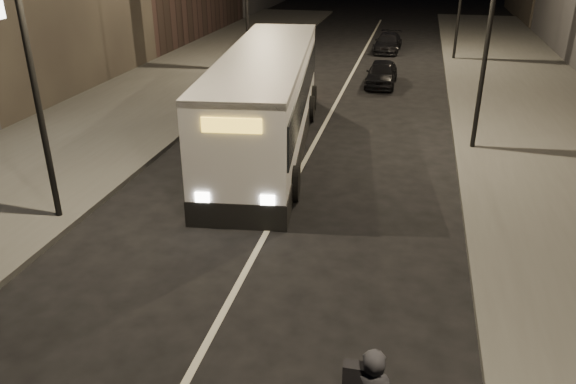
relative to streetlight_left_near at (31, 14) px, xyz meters
The scene contains 8 objects.
ground 8.55m from the streetlight_left_near, 36.88° to the right, with size 180.00×180.00×0.00m, color black.
sidewalk_right 17.87m from the streetlight_left_near, 35.87° to the left, with size 7.00×70.00×0.16m, color #3B3C39.
sidewalk_left 11.74m from the streetlight_left_near, 107.58° to the left, with size 7.00×70.00×0.16m, color #3B3C39.
streetlight_left_near is the anchor object (origin of this frame).
city_bus 8.53m from the streetlight_left_near, 61.33° to the left, with size 4.21×12.87×3.41m.
car_near 18.87m from the streetlight_left_near, 67.21° to the left, with size 1.46×3.64×1.24m, color black.
car_mid 18.34m from the streetlight_left_near, 84.02° to the left, with size 1.57×4.49×1.48m, color #3D3D3F.
car_far 27.32m from the streetlight_left_near, 75.30° to the left, with size 1.61×3.96×1.15m, color black.
Camera 1 is at (3.35, -7.73, 7.03)m, focal length 35.00 mm.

